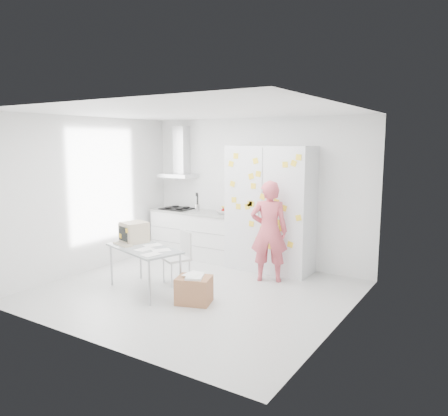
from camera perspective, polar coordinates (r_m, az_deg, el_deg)
The scene contains 10 objects.
floor at distance 6.81m, azimuth -3.95°, elevation -10.93°, with size 4.50×4.00×0.02m, color silver.
walls at distance 7.07m, azimuth -0.61°, elevation 1.18°, with size 4.52×4.01×2.70m.
ceiling at distance 6.43m, azimuth -4.20°, elevation 12.47°, with size 4.50×4.00×0.02m, color white.
counter_run at distance 8.68m, azimuth -3.74°, elevation -3.31°, with size 1.84×0.63×1.28m.
range_hood at distance 8.88m, azimuth -5.69°, elevation 6.60°, with size 0.70×0.48×1.01m.
tall_cabinet at distance 7.71m, azimuth 6.07°, elevation -0.12°, with size 1.50×0.68×2.20m.
person at distance 7.13m, azimuth 5.90°, elevation -3.04°, with size 0.61×0.40×1.66m, color #D3525D.
desk at distance 6.96m, azimuth -11.25°, elevation -4.01°, with size 1.40×0.98×1.01m.
chair at distance 7.10m, azimuth -5.76°, elevation -5.99°, with size 0.51×0.51×0.85m.
cardboard_box at distance 6.30m, azimuth -3.94°, elevation -10.58°, with size 0.57×0.51×0.42m.
Camera 1 is at (3.81, -5.16, 2.27)m, focal length 35.00 mm.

